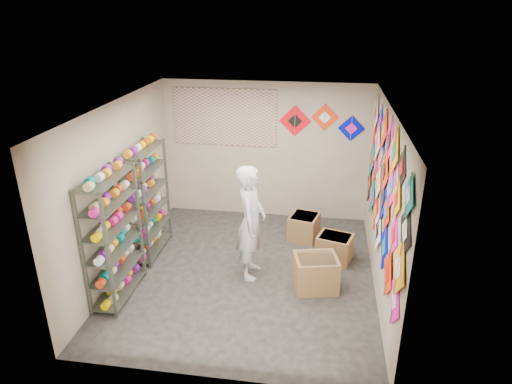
% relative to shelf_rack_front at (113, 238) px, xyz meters
% --- Properties ---
extents(ground, '(4.50, 4.50, 0.00)m').
position_rel_shelf_rack_front_xyz_m(ground, '(1.78, 0.85, -0.95)').
color(ground, black).
extents(room_walls, '(4.50, 4.50, 4.50)m').
position_rel_shelf_rack_front_xyz_m(room_walls, '(1.78, 0.85, 0.69)').
color(room_walls, tan).
rests_on(room_walls, ground).
extents(shelf_rack_front, '(0.40, 1.10, 1.90)m').
position_rel_shelf_rack_front_xyz_m(shelf_rack_front, '(0.00, 0.00, 0.00)').
color(shelf_rack_front, '#4C5147').
rests_on(shelf_rack_front, ground).
extents(shelf_rack_back, '(0.40, 1.10, 1.90)m').
position_rel_shelf_rack_front_xyz_m(shelf_rack_back, '(0.00, 1.30, 0.00)').
color(shelf_rack_back, '#4C5147').
rests_on(shelf_rack_back, ground).
extents(string_spools, '(0.12, 2.36, 0.12)m').
position_rel_shelf_rack_front_xyz_m(string_spools, '(-0.00, 0.65, 0.10)').
color(string_spools, '#EE1A8B').
rests_on(string_spools, ground).
extents(kite_wall_display, '(0.06, 4.38, 2.10)m').
position_rel_shelf_rack_front_xyz_m(kite_wall_display, '(3.76, 0.87, 0.67)').
color(kite_wall_display, '#FF13BE').
rests_on(kite_wall_display, room_walls).
extents(back_wall_kites, '(1.60, 0.02, 0.70)m').
position_rel_shelf_rack_front_xyz_m(back_wall_kites, '(2.79, 3.09, 1.02)').
color(back_wall_kites, red).
rests_on(back_wall_kites, room_walls).
extents(poster, '(2.00, 0.01, 1.10)m').
position_rel_shelf_rack_front_xyz_m(poster, '(0.98, 3.08, 1.05)').
color(poster, '#6A499F').
rests_on(poster, room_walls).
extents(shopkeeper, '(0.67, 0.44, 1.84)m').
position_rel_shelf_rack_front_xyz_m(shopkeeper, '(1.85, 0.84, -0.03)').
color(shopkeeper, white).
rests_on(shopkeeper, ground).
extents(carton_a, '(0.74, 0.66, 0.53)m').
position_rel_shelf_rack_front_xyz_m(carton_a, '(2.87, 0.60, -0.69)').
color(carton_a, brown).
rests_on(carton_a, ground).
extents(carton_b, '(0.66, 0.59, 0.45)m').
position_rel_shelf_rack_front_xyz_m(carton_b, '(3.17, 1.47, -0.72)').
color(carton_b, brown).
rests_on(carton_b, ground).
extents(carton_c, '(0.60, 0.63, 0.47)m').
position_rel_shelf_rack_front_xyz_m(carton_c, '(2.62, 2.16, -0.72)').
color(carton_c, brown).
rests_on(carton_c, ground).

